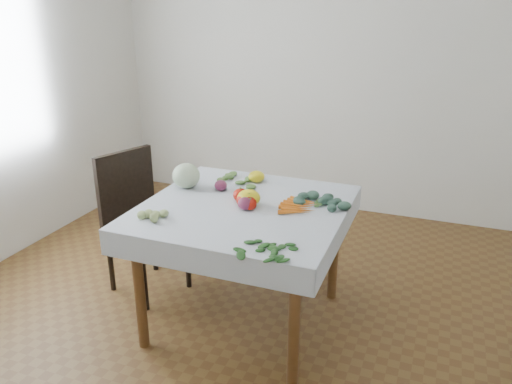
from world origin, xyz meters
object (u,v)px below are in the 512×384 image
Objects in this scene: table at (244,222)px; chair at (137,213)px; cabbage at (186,176)px; heirloom_back at (257,177)px; carrot_bunch at (299,206)px.

chair reaches higher than table.
table is at bearing -9.20° from chair.
cabbage is at bearing 2.30° from chair.
chair is 5.48× the size of cabbage.
table is 9.63× the size of heirloom_back.
table is 0.33m from carrot_bunch.
cabbage is at bearing 174.36° from carrot_bunch.
table is 0.43m from heirloom_back.
carrot_bunch is at bearing -40.75° from heirloom_back.
cabbage is (-0.44, 0.15, 0.18)m from table.
heirloom_back is at bearing 34.38° from cabbage.
table is 0.50m from cabbage.
chair is 0.48m from cabbage.
heirloom_back is at bearing 101.00° from table.
chair reaches higher than cabbage.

